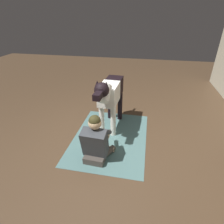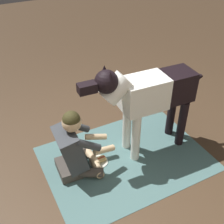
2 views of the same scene
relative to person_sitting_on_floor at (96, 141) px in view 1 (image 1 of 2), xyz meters
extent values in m
plane|color=#4A3624|center=(-0.34, -0.06, -0.34)|extent=(14.83, 14.83, 0.00)
cube|color=slate|center=(-0.61, 0.12, -0.34)|extent=(1.96, 1.43, 0.01)
cube|color=#443E39|center=(0.10, -0.01, -0.28)|extent=(0.26, 0.35, 0.12)
cylinder|color=#443E39|center=(-0.07, -0.15, -0.28)|extent=(0.41, 0.25, 0.11)
cylinder|color=beige|center=(-0.22, -0.07, -0.28)|extent=(0.10, 0.36, 0.09)
cylinder|color=#443E39|center=(-0.05, 0.16, -0.28)|extent=(0.41, 0.28, 0.11)
cylinder|color=beige|center=(-0.21, 0.10, -0.28)|extent=(0.14, 0.37, 0.09)
cube|color=#373B40|center=(0.05, 0.00, 0.01)|extent=(0.33, 0.42, 0.51)
cylinder|color=#373B40|center=(-0.11, -0.17, 0.15)|extent=(0.30, 0.09, 0.24)
cylinder|color=beige|center=(-0.31, -0.11, -0.04)|extent=(0.28, 0.12, 0.12)
cylinder|color=#373B40|center=(-0.10, 0.18, 0.15)|extent=(0.30, 0.09, 0.24)
cylinder|color=beige|center=(-0.30, 0.14, -0.04)|extent=(0.28, 0.10, 0.12)
sphere|color=beige|center=(0.00, 0.00, 0.36)|extent=(0.21, 0.21, 0.21)
sphere|color=#3A361B|center=(0.00, 0.00, 0.40)|extent=(0.19, 0.19, 0.19)
cylinder|color=white|center=(-0.71, 0.15, -0.02)|extent=(0.11, 0.11, 0.65)
cylinder|color=white|center=(-0.72, -0.08, -0.02)|extent=(0.11, 0.11, 0.65)
cylinder|color=black|center=(-1.36, 0.19, -0.02)|extent=(0.11, 0.11, 0.65)
cylinder|color=black|center=(-1.38, -0.05, -0.02)|extent=(0.11, 0.11, 0.65)
cube|color=white|center=(-0.85, 0.04, 0.50)|extent=(0.53, 0.36, 0.38)
cube|color=black|center=(-1.25, 0.06, 0.50)|extent=(0.46, 0.34, 0.36)
cylinder|color=white|center=(-0.51, 0.03, 0.65)|extent=(0.39, 0.25, 0.37)
sphere|color=black|center=(-0.40, 0.02, 0.76)|extent=(0.25, 0.25, 0.25)
cube|color=black|center=(-0.19, 0.01, 0.74)|extent=(0.19, 0.12, 0.10)
cone|color=black|center=(-0.41, 0.10, 0.85)|extent=(0.09, 0.09, 0.11)
cone|color=black|center=(-0.42, -0.05, 0.85)|extent=(0.09, 0.09, 0.11)
cylinder|color=black|center=(-1.49, 0.08, 0.46)|extent=(0.34, 0.06, 0.22)
cylinder|color=silver|center=(-0.28, 0.01, -0.34)|extent=(0.23, 0.23, 0.01)
cylinder|color=tan|center=(-0.28, -0.01, -0.31)|extent=(0.18, 0.05, 0.05)
cylinder|color=tan|center=(-0.28, 0.04, -0.31)|extent=(0.18, 0.05, 0.05)
cylinder|color=#A13826|center=(-0.28, 0.01, -0.30)|extent=(0.18, 0.04, 0.04)
camera|label=1|loc=(2.29, 0.73, 1.88)|focal=29.12mm
camera|label=2|loc=(0.73, 2.32, 2.24)|focal=46.54mm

